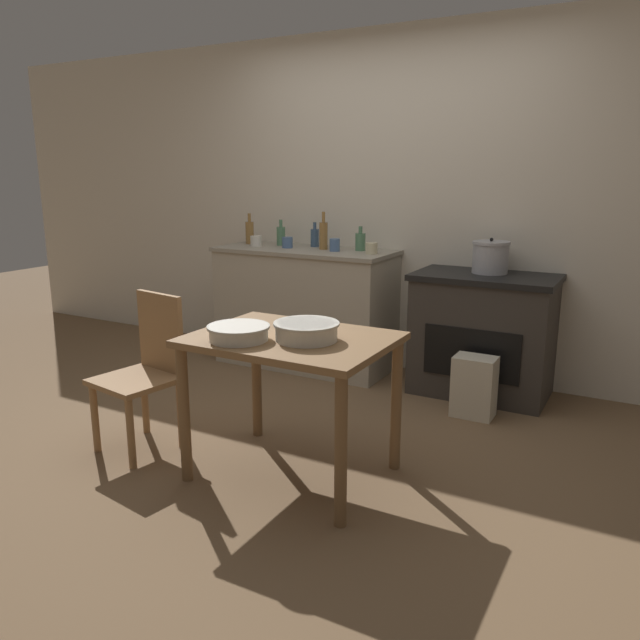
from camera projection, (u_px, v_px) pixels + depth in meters
ground_plane at (285, 434)px, 3.71m from camera, size 14.00×14.00×0.00m
wall_back at (393, 204)px, 4.76m from camera, size 8.00×0.07×2.55m
counter_cabinet at (305, 307)px, 4.94m from camera, size 1.41×0.61×0.94m
stove at (483, 334)px, 4.31m from camera, size 0.95×0.58×0.85m
work_table at (292, 359)px, 3.09m from camera, size 0.97×0.73×0.74m
chair at (146, 368)px, 3.46m from camera, size 0.46×0.46×0.87m
flour_sack at (474, 387)px, 3.94m from camera, size 0.26×0.18×0.39m
stock_pot at (490, 257)px, 4.24m from camera, size 0.25×0.25×0.24m
mixing_bowl_large at (239, 332)px, 2.98m from camera, size 0.30×0.30×0.07m
mixing_bowl_small at (306, 330)px, 2.98m from camera, size 0.32×0.32×0.09m
bottle_far_left at (250, 232)px, 5.13m from camera, size 0.07×0.07×0.25m
bottle_left at (323, 235)px, 4.76m from camera, size 0.06×0.06×0.29m
bottle_mid_left at (281, 235)px, 5.03m from camera, size 0.07×0.07×0.21m
bottle_center_left at (360, 241)px, 4.69m from camera, size 0.08×0.08×0.18m
bottle_center at (315, 237)px, 4.93m from camera, size 0.07×0.07×0.19m
cup_center_right at (372, 248)px, 4.52m from camera, size 0.09×0.09×0.08m
cup_mid_right at (287, 242)px, 4.87m from camera, size 0.08×0.08×0.08m
cup_right at (256, 241)px, 4.99m from camera, size 0.09×0.09×0.08m
cup_far_right at (335, 245)px, 4.67m from camera, size 0.08×0.08×0.09m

